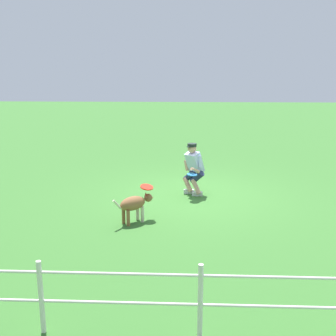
{
  "coord_description": "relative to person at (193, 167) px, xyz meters",
  "views": [
    {
      "loc": [
        0.18,
        9.73,
        3.03
      ],
      "look_at": [
        0.58,
        0.84,
        0.9
      ],
      "focal_mm": 44.15,
      "sensor_mm": 36.0,
      "label": 1
    }
  ],
  "objects": [
    {
      "name": "fence",
      "position": [
        0.0,
        5.61,
        -0.16
      ],
      "size": [
        14.8,
        0.06,
        0.91
      ],
      "color": "white",
      "rests_on": "ground_plane"
    },
    {
      "name": "dog",
      "position": [
        1.21,
        1.96,
        -0.31
      ],
      "size": [
        0.78,
        0.71,
        0.57
      ],
      "rotation": [
        0.0,
        0.0,
        3.87
      ],
      "color": "brown",
      "rests_on": "ground_plane"
    },
    {
      "name": "person",
      "position": [
        0.0,
        0.0,
        0.0
      ],
      "size": [
        0.58,
        0.71,
        1.29
      ],
      "rotation": [
        0.0,
        0.0,
        0.81
      ],
      "color": "silver",
      "rests_on": "ground_plane"
    },
    {
      "name": "frisbee_held",
      "position": [
        0.04,
        0.38,
        -0.09
      ],
      "size": [
        0.27,
        0.27,
        0.03
      ],
      "primitive_type": "cylinder",
      "rotation": [
        0.03,
        -0.02,
        4.59
      ],
      "color": "#3184DC",
      "rests_on": "person"
    },
    {
      "name": "ground_plane",
      "position": [
        0.0,
        0.11,
        -0.7
      ],
      "size": [
        60.0,
        60.0,
        0.0
      ],
      "primitive_type": "plane",
      "color": "#376E2D"
    },
    {
      "name": "frisbee_flying",
      "position": [
        0.98,
        1.73,
        -0.02
      ],
      "size": [
        0.38,
        0.37,
        0.09
      ],
      "primitive_type": "cylinder",
      "rotation": [
        0.23,
        -0.02,
        3.95
      ],
      "color": "red"
    }
  ]
}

